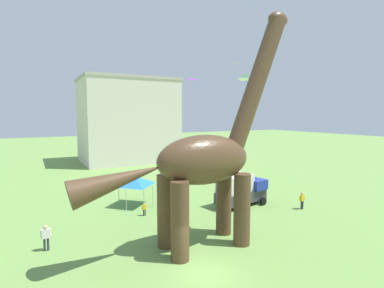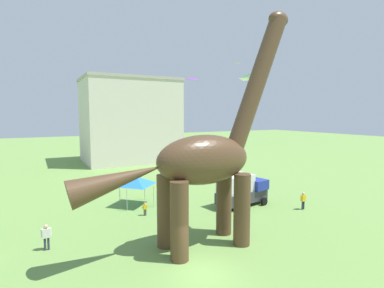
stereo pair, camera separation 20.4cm
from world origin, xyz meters
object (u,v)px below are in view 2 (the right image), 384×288
Objects in this scene: person_watching_child at (46,235)px; kite_mid_center at (247,76)px; dinosaur_sculpture at (203,160)px; kite_trailing at (245,79)px; person_photographer at (145,208)px; kite_far_left at (238,63)px; kite_near_low at (193,79)px; person_far_spectator at (303,199)px; parked_box_truck at (241,190)px; festival_canopy_tent at (136,181)px.

kite_mid_center reaches higher than person_watching_child.
dinosaur_sculpture is 29.36m from kite_trailing.
person_photographer is 22.39m from kite_far_left.
dinosaur_sculpture is 18.50m from kite_near_low.
person_far_spectator is (22.37, -2.05, -0.06)m from person_watching_child.
dinosaur_sculpture reaches higher than person_photographer.
kite_far_left is at bearing 157.77° from person_photographer.
parked_box_truck is (8.07, 6.21, -4.48)m from dinosaur_sculpture.
parked_box_truck is 3.92× the size of kite_mid_center.
kite_trailing is 8.22m from kite_far_left.
kite_trailing reaches higher than person_far_spectator.
dinosaur_sculpture is at bearing -133.05° from kite_far_left.
person_photographer is 0.64× the size of kite_trailing.
person_far_spectator is 21.35m from kite_mid_center.
dinosaur_sculpture is 12.31× the size of kite_near_low.
dinosaur_sculpture reaches higher than kite_trailing.
kite_far_left is at bearing 46.70° from parked_box_truck.
person_watching_child is 29.44m from kite_far_left.
kite_mid_center is 3.02m from kite_trailing.
kite_trailing is (1.64, 2.54, -0.17)m from kite_mid_center.
person_watching_child is 1.30× the size of kite_near_low.
dinosaur_sculpture reaches higher than person_far_spectator.
parked_box_truck is 22.29m from kite_trailing.
person_watching_child is 0.94× the size of kite_trailing.
dinosaur_sculpture is 2.88× the size of parked_box_truck.
person_far_spectator reaches higher than person_photographer.
festival_canopy_tent is 23.53m from kite_mid_center.
person_far_spectator is 1.13× the size of kite_mid_center.
person_far_spectator is 19.22m from kite_far_left.
kite_mid_center is at bearing 18.82° from festival_canopy_tent.
kite_trailing is (11.94, 5.08, 1.18)m from kite_near_low.
kite_near_low is (-5.19, 12.90, 12.48)m from person_far_spectator.
kite_near_low reaches higher than festival_canopy_tent.
kite_far_left is (5.54, 8.37, 14.17)m from parked_box_truck.
person_far_spectator is 1.23× the size of kite_near_low.
kite_far_left reaches higher than parked_box_truck.
festival_canopy_tent is (-13.88, 8.98, 1.52)m from person_far_spectator.
kite_near_low is at bearing 54.49° from dinosaur_sculpture.
person_watching_child is at bearing -22.96° from person_photographer.
person_watching_child is at bearing -151.32° from kite_trailing.
kite_mid_center is 1.09× the size of kite_near_low.
kite_near_low reaches higher than person_far_spectator.
festival_canopy_tent is at bearing 93.84° from person_watching_child.
kite_far_left reaches higher than kite_mid_center.
festival_canopy_tent is at bearing -167.65° from kite_far_left.
kite_mid_center is at bearing -122.91° from kite_trailing.
kite_far_left is (0.99, 12.23, 14.80)m from person_far_spectator.
festival_canopy_tent is at bearing -155.67° from kite_near_low.
kite_mid_center reaches higher than person_photographer.
person_far_spectator is 16.60m from festival_canopy_tent.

